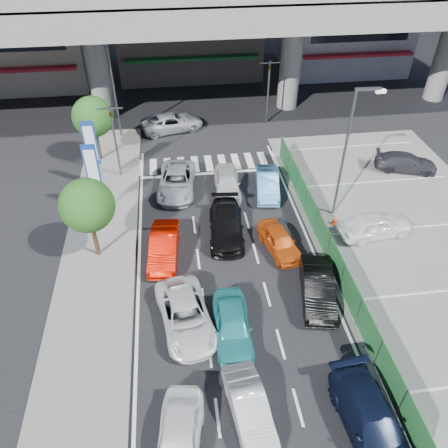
{
  "coord_description": "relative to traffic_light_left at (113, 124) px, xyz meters",
  "views": [
    {
      "loc": [
        -2.44,
        -14.42,
        16.42
      ],
      "look_at": [
        -0.14,
        3.29,
        2.07
      ],
      "focal_mm": 35.0,
      "sensor_mm": 36.0,
      "label": 1
    }
  ],
  "objects": [
    {
      "name": "ground",
      "position": [
        6.2,
        -12.0,
        -3.94
      ],
      "size": [
        120.0,
        120.0,
        0.0
      ],
      "primitive_type": "plane",
      "color": "black",
      "rests_on": "ground"
    },
    {
      "name": "parking_lot",
      "position": [
        17.2,
        -10.0,
        -3.91
      ],
      "size": [
        12.0,
        28.0,
        0.06
      ],
      "primitive_type": "cube",
      "color": "slate",
      "rests_on": "ground"
    },
    {
      "name": "sidewalk_left",
      "position": [
        -0.8,
        -8.0,
        -3.88
      ],
      "size": [
        4.0,
        30.0,
        0.12
      ],
      "primitive_type": "cube",
      "color": "slate",
      "rests_on": "ground"
    },
    {
      "name": "fence_run",
      "position": [
        11.5,
        -11.0,
        -3.04
      ],
      "size": [
        0.16,
        22.0,
        1.8
      ],
      "primitive_type": null,
      "color": "#21632F",
      "rests_on": "ground"
    },
    {
      "name": "expressway",
      "position": [
        6.2,
        10.0,
        4.83
      ],
      "size": [
        64.0,
        14.0,
        10.75
      ],
      "color": "slate",
      "rests_on": "ground"
    },
    {
      "name": "building_west",
      "position": [
        -9.8,
        19.97,
        2.56
      ],
      "size": [
        12.0,
        10.9,
        13.0
      ],
      "color": "gray",
      "rests_on": "ground"
    },
    {
      "name": "building_east",
      "position": [
        22.2,
        19.97,
        2.06
      ],
      "size": [
        12.0,
        10.9,
        12.0
      ],
      "color": "gray",
      "rests_on": "ground"
    },
    {
      "name": "traffic_light_left",
      "position": [
        0.0,
        0.0,
        0.0
      ],
      "size": [
        1.6,
        1.24,
        5.2
      ],
      "color": "#595B60",
      "rests_on": "ground"
    },
    {
      "name": "traffic_light_right",
      "position": [
        11.7,
        7.0,
        0.0
      ],
      "size": [
        1.6,
        1.24,
        5.2
      ],
      "color": "#595B60",
      "rests_on": "ground"
    },
    {
      "name": "street_lamp_right",
      "position": [
        13.37,
        -6.0,
        0.83
      ],
      "size": [
        1.65,
        0.22,
        8.0
      ],
      "color": "#595B60",
      "rests_on": "ground"
    },
    {
      "name": "street_lamp_left",
      "position": [
        -0.13,
        6.0,
        0.83
      ],
      "size": [
        1.65,
        0.22,
        8.0
      ],
      "color": "#595B60",
      "rests_on": "ground"
    },
    {
      "name": "signboard_near",
      "position": [
        -1.0,
        -4.01,
        -0.87
      ],
      "size": [
        0.8,
        0.14,
        4.7
      ],
      "color": "#595B60",
      "rests_on": "ground"
    },
    {
      "name": "signboard_far",
      "position": [
        -1.4,
        -1.01,
        -0.87
      ],
      "size": [
        0.8,
        0.14,
        4.7
      ],
      "color": "#595B60",
      "rests_on": "ground"
    },
    {
      "name": "tree_near",
      "position": [
        -0.8,
        -8.0,
        -0.55
      ],
      "size": [
        2.8,
        2.8,
        4.8
      ],
      "color": "#382314",
      "rests_on": "ground"
    },
    {
      "name": "tree_far",
      "position": [
        -1.6,
        2.5,
        -0.55
      ],
      "size": [
        2.8,
        2.8,
        4.8
      ],
      "color": "#382314",
      "rests_on": "ground"
    },
    {
      "name": "van_white_back_left",
      "position": [
        3.09,
        -19.01,
        -3.25
      ],
      "size": [
        2.29,
        4.27,
        1.38
      ],
      "primitive_type": "imported",
      "rotation": [
        0.0,
        0.0,
        -0.17
      ],
      "color": "white",
      "rests_on": "ground"
    },
    {
      "name": "hatch_white_back_mid",
      "position": [
        5.81,
        -18.07,
        -3.32
      ],
      "size": [
        1.75,
        3.84,
        1.22
      ],
      "primitive_type": "imported",
      "rotation": [
        0.0,
        0.0,
        0.13
      ],
      "color": "silver",
      "rests_on": "ground"
    },
    {
      "name": "minivan_navy_back",
      "position": [
        10.18,
        -19.28,
        -3.25
      ],
      "size": [
        2.31,
        4.9,
        1.38
      ],
      "primitive_type": "imported",
      "rotation": [
        0.0,
        0.0,
        0.08
      ],
      "color": "black",
      "rests_on": "ground"
    },
    {
      "name": "sedan_white_mid_left",
      "position": [
        3.68,
        -13.37,
        -3.28
      ],
      "size": [
        2.94,
        5.03,
        1.32
      ],
      "primitive_type": "imported",
      "rotation": [
        0.0,
        0.0,
        0.17
      ],
      "color": "white",
      "rests_on": "ground"
    },
    {
      "name": "taxi_teal_mid",
      "position": [
        5.72,
        -14.2,
        -3.25
      ],
      "size": [
        1.76,
        4.1,
        1.38
      ],
      "primitive_type": "imported",
      "rotation": [
        0.0,
        0.0,
        -0.03
      ],
      "color": "teal",
      "rests_on": "ground"
    },
    {
      "name": "hatch_black_mid_right",
      "position": [
        10.15,
        -12.56,
        -3.25
      ],
      "size": [
        2.24,
        4.39,
        1.38
      ],
      "primitive_type": "imported",
      "rotation": [
        0.0,
        0.0,
        -0.19
      ],
      "color": "black",
      "rests_on": "ground"
    },
    {
      "name": "taxi_orange_left",
      "position": [
        2.81,
        -8.54,
        -3.25
      ],
      "size": [
        1.86,
        4.31,
        1.38
      ],
      "primitive_type": "imported",
      "rotation": [
        0.0,
        0.0,
        -0.1
      ],
      "color": "#BA0E00",
      "rests_on": "ground"
    },
    {
      "name": "sedan_black_mid",
      "position": [
        6.4,
        -7.12,
        -3.25
      ],
      "size": [
        2.36,
        4.91,
        1.38
      ],
      "primitive_type": "imported",
      "rotation": [
        0.0,
        0.0,
        -0.09
      ],
      "color": "black",
      "rests_on": "ground"
    },
    {
      "name": "taxi_orange_right",
      "position": [
        9.14,
        -8.8,
        -3.32
      ],
      "size": [
        2.24,
        3.84,
        1.23
      ],
      "primitive_type": "imported",
      "rotation": [
        0.0,
        0.0,
        0.23
      ],
      "color": "#D55312",
      "rests_on": "ground"
    },
    {
      "name": "wagon_silver_front_left",
      "position": [
        3.77,
        -2.2,
        -3.25
      ],
      "size": [
        2.83,
        5.19,
        1.38
      ],
      "primitive_type": "imported",
      "rotation": [
        0.0,
        0.0,
        -0.11
      ],
      "color": "#A8ABB0",
      "rests_on": "ground"
    },
    {
      "name": "sedan_white_front_mid",
      "position": [
        7.04,
        -2.76,
        -3.25
      ],
      "size": [
        1.88,
        4.15,
        1.38
      ],
      "primitive_type": "imported",
      "rotation": [
        0.0,
        0.0,
        -0.06
      ],
      "color": "silver",
      "rests_on": "ground"
    },
    {
      "name": "kei_truck_front_right",
      "position": [
        9.64,
        -3.18,
        -3.27
      ],
      "size": [
        1.99,
        4.19,
        1.32
      ],
      "primitive_type": "imported",
      "rotation": [
        0.0,
        0.0,
        -0.15
      ],
      "color": "#5199D5",
      "rests_on": "ground"
    },
    {
      "name": "crossing_wagon_silver",
      "position": [
        3.81,
        6.59,
        -3.25
      ],
      "size": [
        5.3,
        3.27,
        1.37
      ],
      "primitive_type": "imported",
      "rotation": [
        0.0,
        0.0,
        1.79
      ],
      "color": "#B1B2B9",
      "rests_on": "ground"
    },
    {
      "name": "parked_sedan_white",
      "position": [
        14.86,
        -8.32,
        -3.15
      ],
      "size": [
        4.43,
        2.19,
        1.45
      ],
      "primitive_type": "imported",
      "rotation": [
        0.0,
        0.0,
        1.69
      ],
      "color": "white",
      "rests_on": "parking_lot"
    },
    {
      "name": "parked_sedan_dgrey",
      "position": [
        19.82,
        -1.79,
        -3.26
      ],
      "size": [
        4.54,
        2.96,
        1.22
      ],
      "primitive_type": "imported",
      "rotation": [
        0.0,
        0.0,
        1.25
      ],
      "color": "#323136",
      "rests_on": "parking_lot"
    },
    {
      "name": "traffic_cone",
      "position": [
        12.93,
        -7.07,
        -3.57
      ],
      "size": [
        0.42,
        0.42,
        0.62
      ],
      "primitive_type": "cone",
      "rotation": [
        0.0,
        0.0,
        0.44
      ],
      "color": "#FB480D",
      "rests_on": "parking_lot"
    }
  ]
}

